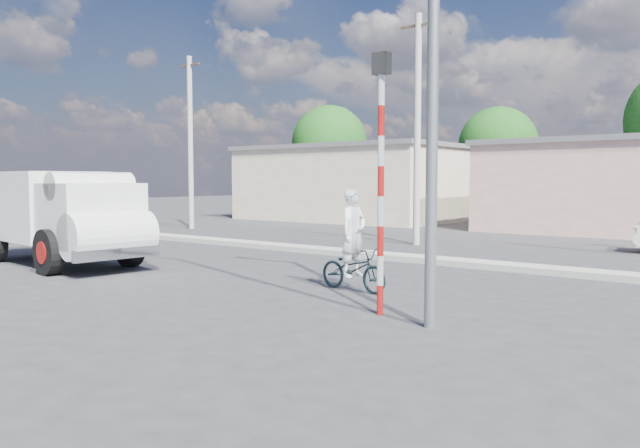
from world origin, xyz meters
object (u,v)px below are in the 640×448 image
Objects in this scene: bicycle at (353,269)px; cyclist at (353,248)px; truck at (63,213)px; streetlight at (424,1)px; traffic_pole at (381,161)px.

cyclist reaches higher than bicycle.
streetlight reaches higher than truck.
traffic_pole reaches higher than cyclist.
bicycle is 0.95× the size of cyclist.
cyclist is 5.19m from streetlight.
truck is at bearing 106.92° from bicycle.
streetlight is (2.60, -1.89, 4.51)m from bicycle.
bicycle is at bearing 0.00° from cyclist.
truck is 3.49× the size of cyclist.
truck is 1.43× the size of traffic_pole.
truck reaches higher than cyclist.
streetlight reaches higher than traffic_pole.
traffic_pole is (1.66, -1.59, 2.15)m from bicycle.
truck is at bearing 106.92° from cyclist.
truck is 0.69× the size of streetlight.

